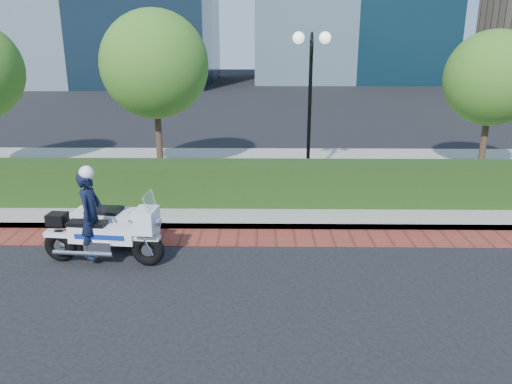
{
  "coord_description": "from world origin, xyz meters",
  "views": [
    {
      "loc": [
        -0.3,
        -8.66,
        4.24
      ],
      "look_at": [
        -0.44,
        1.69,
        1.0
      ],
      "focal_mm": 35.0,
      "sensor_mm": 36.0,
      "label": 1
    }
  ],
  "objects_px": {
    "lamppost": "(310,85)",
    "police_motorcycle": "(104,224)",
    "tree_b": "(155,65)",
    "tree_c": "(492,78)"
  },
  "relations": [
    {
      "from": "tree_b",
      "to": "police_motorcycle",
      "type": "relative_size",
      "value": 2.02
    },
    {
      "from": "lamppost",
      "to": "tree_c",
      "type": "height_order",
      "value": "tree_c"
    },
    {
      "from": "lamppost",
      "to": "tree_b",
      "type": "xyz_separation_m",
      "value": [
        -4.5,
        1.3,
        0.48
      ]
    },
    {
      "from": "tree_c",
      "to": "police_motorcycle",
      "type": "xyz_separation_m",
      "value": [
        -9.93,
        -5.95,
        -2.38
      ]
    },
    {
      "from": "tree_b",
      "to": "tree_c",
      "type": "bearing_deg",
      "value": -0.0
    },
    {
      "from": "lamppost",
      "to": "tree_b",
      "type": "height_order",
      "value": "tree_b"
    },
    {
      "from": "lamppost",
      "to": "police_motorcycle",
      "type": "xyz_separation_m",
      "value": [
        -4.43,
        -4.65,
        -2.29
      ]
    },
    {
      "from": "lamppost",
      "to": "tree_b",
      "type": "bearing_deg",
      "value": 163.89
    },
    {
      "from": "tree_b",
      "to": "police_motorcycle",
      "type": "bearing_deg",
      "value": -89.36
    },
    {
      "from": "tree_b",
      "to": "tree_c",
      "type": "height_order",
      "value": "tree_b"
    }
  ]
}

